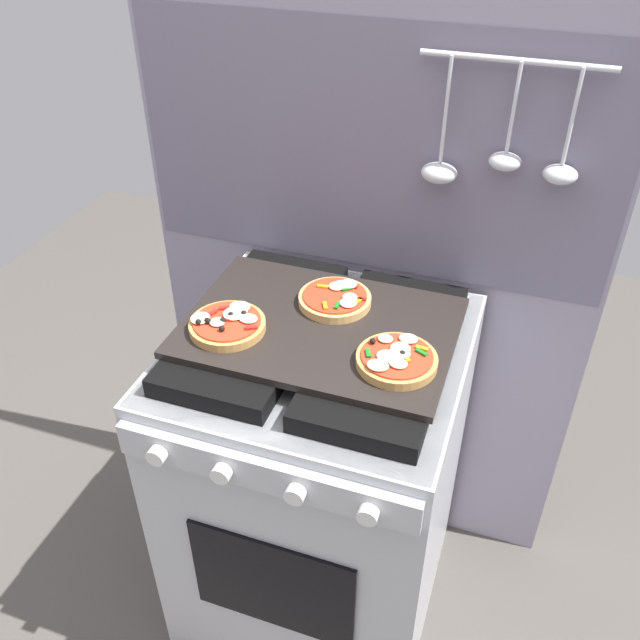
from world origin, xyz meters
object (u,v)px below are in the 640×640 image
Objects in this scene: baking_tray at (320,327)px; pizza_right at (396,359)px; stove at (320,479)px; pizza_center at (336,298)px; pizza_left at (228,323)px.

baking_tray is 3.54× the size of pizza_right.
pizza_center reaches higher than stove.
pizza_center is (0.18, 0.16, -0.00)m from pizza_left.
pizza_right is at bearing -22.38° from baking_tray.
pizza_center reaches higher than baking_tray.
pizza_left is at bearing -138.35° from pizza_center.
pizza_left is 0.34m from pizza_right.
pizza_center is (-0.17, 0.15, -0.00)m from pizza_right.
pizza_center is (0.01, 0.08, 0.48)m from stove.
stove is 0.46m from baking_tray.
baking_tray is (0.00, 0.00, 0.46)m from stove.
pizza_right reaches higher than stove.
pizza_left and pizza_right have the same top height.
pizza_left is (-0.17, -0.08, 0.02)m from baking_tray.
pizza_right is at bearing 0.54° from pizza_left.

